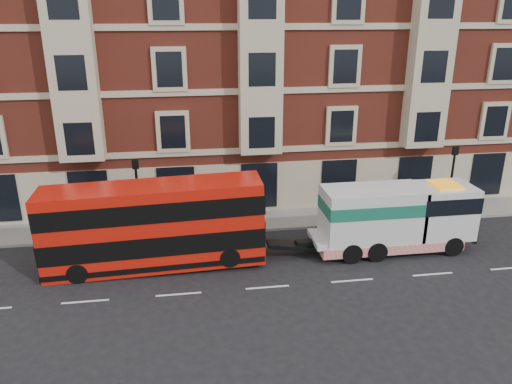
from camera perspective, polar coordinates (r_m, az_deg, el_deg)
The scene contains 8 objects.
ground at distance 23.07m, azimuth 1.32°, elevation -10.84°, with size 120.00×120.00×0.00m, color black.
sidewalk at distance 29.65m, azimuth -1.15°, elevation -3.33°, with size 90.00×3.00×0.15m, color slate.
victorian_terrace at distance 34.77m, azimuth -2.09°, elevation 17.11°, with size 45.00×12.00×20.40m.
lamp_post_west at distance 27.40m, azimuth -13.37°, elevation -0.06°, with size 0.35×0.15×4.35m.
lamp_post_east at distance 31.36m, azimuth 21.46°, elevation 1.63°, with size 0.35×0.15×4.35m.
double_decker_bus at distance 24.31m, azimuth -11.61°, elevation -3.67°, with size 10.42×2.39×4.22m.
tow_truck at distance 26.56m, azimuth 15.38°, elevation -2.82°, with size 8.34×2.47×3.48m.
pedestrian at distance 30.09m, azimuth -19.52°, elevation -2.17°, with size 0.66×0.43×1.81m, color #1B1933.
Camera 1 is at (-3.46, -19.49, 11.84)m, focal length 35.00 mm.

